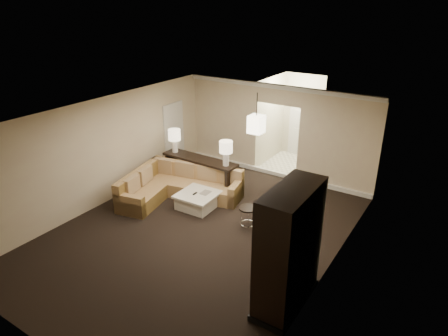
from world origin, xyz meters
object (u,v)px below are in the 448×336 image
Objects in this scene: sectional_sofa at (176,186)px; person at (310,137)px; coffee_table at (198,200)px; drink_table at (248,213)px; armoire at (288,251)px; console_table at (200,170)px.

person is (2.01, 4.46, 0.52)m from sectional_sofa.
drink_table is at bearing -5.78° from coffee_table.
person reaches higher than coffee_table.
armoire is (3.41, -1.99, 0.89)m from coffee_table.
person reaches higher than console_table.
drink_table is at bearing 85.33° from person.
console_table is 1.37× the size of person.
console_table is (-0.65, 1.00, 0.33)m from coffee_table.
drink_table is (2.40, -0.29, 0.05)m from sectional_sofa.
armoire is at bearing -45.14° from drink_table.
person is (-0.39, 4.75, 0.47)m from drink_table.
sectional_sofa is 2.42m from drink_table.
coffee_table is at bearing -20.78° from sectional_sofa.
drink_table reaches higher than coffee_table.
armoire reaches higher than console_table.
sectional_sofa reaches higher than drink_table.
armoire is 6.95m from person.
sectional_sofa is at bearing 171.00° from coffee_table.
sectional_sofa is at bearing -99.11° from console_table.
coffee_table is 0.44× the size of armoire.
armoire is at bearing -38.46° from sectional_sofa.
armoire is 1.33× the size of person.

